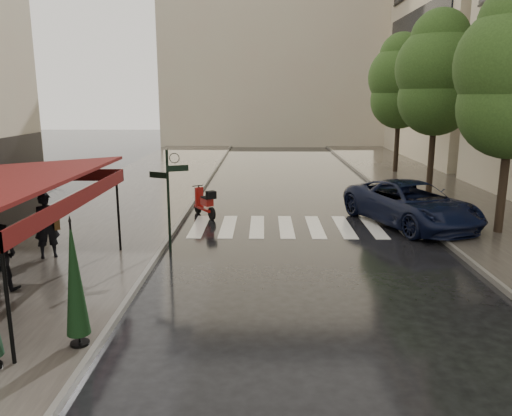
{
  "coord_description": "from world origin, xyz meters",
  "views": [
    {
      "loc": [
        1.63,
        -11.48,
        4.6
      ],
      "look_at": [
        1.41,
        2.84,
        1.4
      ],
      "focal_mm": 35.0,
      "sensor_mm": 36.0,
      "label": 1
    }
  ],
  "objects_px": {
    "scooter": "(205,203)",
    "parasol_front": "(75,278)",
    "pedestrian_terrace": "(1,257)",
    "parked_car": "(411,204)",
    "pedestrian_with_umbrella": "(45,199)"
  },
  "relations": [
    {
      "from": "pedestrian_terrace",
      "to": "parasol_front",
      "type": "relative_size",
      "value": 0.68
    },
    {
      "from": "pedestrian_with_umbrella",
      "to": "parasol_front",
      "type": "xyz_separation_m",
      "value": [
        2.72,
        -5.11,
        -0.41
      ]
    },
    {
      "from": "scooter",
      "to": "parasol_front",
      "type": "height_order",
      "value": "parasol_front"
    },
    {
      "from": "pedestrian_with_umbrella",
      "to": "pedestrian_terrace",
      "type": "distance_m",
      "value": 2.6
    },
    {
      "from": "scooter",
      "to": "parasol_front",
      "type": "distance_m",
      "value": 10.67
    },
    {
      "from": "pedestrian_with_umbrella",
      "to": "parked_car",
      "type": "bearing_deg",
      "value": -10.68
    },
    {
      "from": "pedestrian_terrace",
      "to": "pedestrian_with_umbrella",
      "type": "bearing_deg",
      "value": -90.89
    },
    {
      "from": "scooter",
      "to": "parked_car",
      "type": "bearing_deg",
      "value": -40.84
    },
    {
      "from": "scooter",
      "to": "parasol_front",
      "type": "bearing_deg",
      "value": -128.12
    },
    {
      "from": "parked_car",
      "to": "parasol_front",
      "type": "xyz_separation_m",
      "value": [
        -8.76,
        -9.4,
        0.62
      ]
    },
    {
      "from": "pedestrian_terrace",
      "to": "parked_car",
      "type": "xyz_separation_m",
      "value": [
        11.54,
        6.74,
        -0.14
      ]
    },
    {
      "from": "parasol_front",
      "to": "scooter",
      "type": "bearing_deg",
      "value": 84.01
    },
    {
      "from": "parked_car",
      "to": "parasol_front",
      "type": "height_order",
      "value": "parasol_front"
    },
    {
      "from": "pedestrian_with_umbrella",
      "to": "scooter",
      "type": "distance_m",
      "value": 6.79
    },
    {
      "from": "scooter",
      "to": "parasol_front",
      "type": "xyz_separation_m",
      "value": [
        -1.11,
        -10.58,
        0.88
      ]
    }
  ]
}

